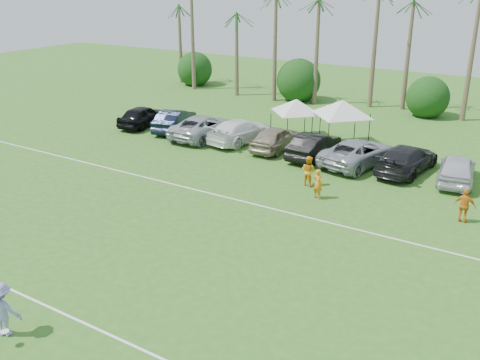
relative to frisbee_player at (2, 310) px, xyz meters
The scene contains 24 objects.
field_lines 8.02m from the frisbee_player, 101.47° to the left, with size 80.00×12.10×0.01m.
palm_tree_0 45.03m from the frisbee_player, 121.96° to the left, with size 2.40×2.40×8.90m.
palm_tree_1 42.76m from the frisbee_player, 116.18° to the left, with size 2.40×2.40×9.90m.
palm_tree_4 38.76m from the frisbee_player, 98.40° to the left, with size 2.40×2.40×8.90m.
palm_tree_5 38.55m from the frisbee_player, 92.40° to the left, with size 2.40×2.40×9.90m.
palm_tree_6 38.76m from the frisbee_player, 86.34° to the left, with size 2.40×2.40×10.90m.
bush_tree_0 43.93m from the frisbee_player, 117.94° to the left, with size 4.00×4.00×4.00m.
bush_tree_1 39.54m from the frisbee_player, 101.06° to the left, with size 4.00×4.00×4.00m.
bush_tree_2 39.06m from the frisbee_player, 83.51° to the left, with size 4.00×4.00×4.00m.
sideline_player_a 16.80m from the frisbee_player, 76.19° to the left, with size 0.61×0.40×1.68m, color orange.
sideline_player_b 18.01m from the frisbee_player, 81.23° to the left, with size 0.85×0.66×1.75m, color orange.
sideline_player_c 20.66m from the frisbee_player, 56.96° to the left, with size 1.02×0.43×1.74m, color orange.
canopy_tent_left 26.19m from the frisbee_player, 94.72° to the left, with size 4.18×4.18×3.38m.
canopy_tent_right 26.15m from the frisbee_player, 86.96° to the left, with size 4.69×4.69×3.80m.
frisbee_player is the anchor object (origin of this frame).
parked_car_0 26.50m from the frisbee_player, 121.69° to the left, with size 1.96×4.87×1.66m, color black.
parked_car_1 25.33m from the frisbee_player, 115.61° to the left, with size 1.76×5.04×1.66m, color black.
parked_car_2 23.83m from the frisbee_player, 109.57° to the left, with size 2.75×5.97×1.66m, color #A1A6AD.
parked_car_3 23.53m from the frisbee_player, 102.30° to the left, with size 2.33×5.72×1.66m, color white.
parked_car_4 22.78m from the frisbee_player, 95.14° to the left, with size 1.96×4.87×1.66m, color gray.
parked_car_5 22.57m from the frisbee_player, 87.64° to the left, with size 1.76×5.04×1.66m, color black.
parked_car_6 23.00m from the frisbee_player, 80.24° to the left, with size 2.75×5.97×1.66m, color #9499A2.
parked_car_7 24.00m from the frisbee_player, 73.37° to the left, with size 2.33×5.72×1.66m, color black.
parked_car_8 24.83m from the frisbee_player, 66.66° to the left, with size 1.96×4.87×1.66m, color silver.
Camera 1 is at (16.15, -8.29, 11.31)m, focal length 40.00 mm.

